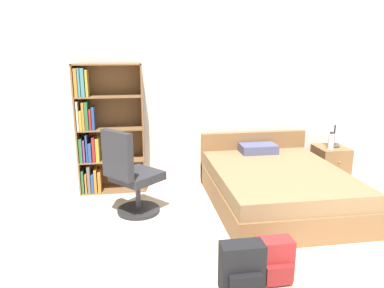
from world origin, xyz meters
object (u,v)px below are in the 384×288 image
Objects in this scene: nightstand at (330,164)px; water_bottle at (331,141)px; bed at (275,185)px; backpack_black at (242,269)px; bookshelf at (101,132)px; office_chair at (131,176)px; table_lamp at (336,119)px; backpack_red at (275,260)px.

water_bottle is (-0.09, -0.11, 0.38)m from nightstand.
bed is 1.83m from backpack_black.
bookshelf is 0.86× the size of bed.
office_chair reaches higher than nightstand.
bed is 1.31m from nightstand.
office_chair is at bearing -179.14° from bed.
table_lamp reaches higher than water_bottle.
office_chair is at bearing -167.71° from water_bottle.
backpack_red is (-0.58, -1.49, -0.08)m from bed.
backpack_red is (-1.69, -2.18, -0.08)m from nightstand.
bed is 1.51m from table_lamp.
bed is 4.84× the size of backpack_black.
nightstand is 2.76m from backpack_red.
bookshelf is 4.73× the size of backpack_red.
backpack_black is (0.86, -1.57, -0.28)m from office_chair.
office_chair reaches higher than bed.
bookshelf is 3.29m from table_lamp.
office_chair is 2.97m from nightstand.
water_bottle reaches higher than backpack_red.
bookshelf is 6.83× the size of water_bottle.
office_chair is (-1.76, -0.03, 0.22)m from bed.
bed is at bearing -147.97° from table_lamp.
backpack_red is (1.56, -2.31, -0.65)m from bookshelf.
office_chair reaches higher than backpack_red.
nightstand is at bearing 52.24° from backpack_red.
bookshelf reaches higher than backpack_black.
nightstand reaches higher than backpack_red.
backpack_black is (-2.01, -2.29, -0.06)m from nightstand.
bed reaches higher than nightstand.
bed is 7.91× the size of water_bottle.
backpack_black reaches higher than backpack_red.
bookshelf is at bearing 175.66° from water_bottle.
office_chair is 2.86× the size of backpack_red.
office_chair is at bearing -165.96° from nightstand.
office_chair is 2.02× the size of table_lamp.
office_chair is 2.52× the size of backpack_black.
bookshelf reaches higher than nightstand.
water_bottle reaches higher than bed.
bookshelf is 1.66× the size of office_chair.
nightstand is 0.40m from water_bottle.
water_bottle is at bearing -127.82° from nightstand.
table_lamp is (3.28, -0.10, 0.09)m from bookshelf.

